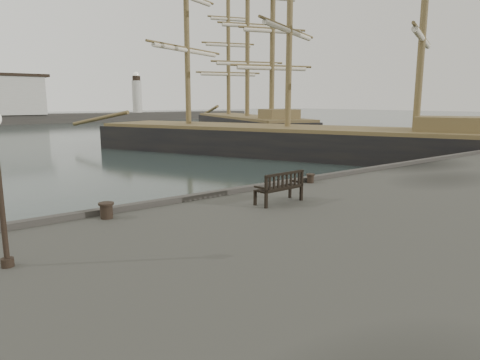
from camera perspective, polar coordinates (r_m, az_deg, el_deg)
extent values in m
plane|color=black|center=(16.44, -1.43, -7.01)|extent=(400.00, 400.00, 0.00)
cylinder|color=#B1ADA4|center=(114.83, -13.56, 10.75)|extent=(2.40, 2.40, 8.00)
sphere|color=silver|center=(115.01, -13.68, 13.44)|extent=(1.61, 1.61, 1.61)
cube|color=black|center=(14.41, 5.19, -1.12)|extent=(1.83, 0.71, 0.04)
cube|color=black|center=(14.17, 5.98, -0.22)|extent=(1.80, 0.16, 0.54)
cube|color=black|center=(14.46, 5.18, -2.08)|extent=(1.71, 0.62, 0.49)
cylinder|color=black|center=(13.10, -17.38, -3.91)|extent=(0.57, 0.57, 0.47)
cylinder|color=black|center=(18.16, 9.37, 0.22)|extent=(0.47, 0.47, 0.38)
cylinder|color=black|center=(9.87, -29.29, -2.03)|extent=(0.11, 0.11, 2.95)
cylinder|color=black|center=(10.23, -28.59, -9.63)|extent=(0.25, 0.25, 0.18)
cube|color=black|center=(39.89, 6.29, 3.89)|extent=(23.36, 38.74, 3.90)
cube|color=brown|center=(39.71, 6.35, 6.90)|extent=(22.68, 37.86, 0.30)
cylinder|color=brown|center=(45.61, -7.17, 21.25)|extent=(0.55, 0.55, 22.33)
cube|color=black|center=(60.52, 0.96, 6.23)|extent=(15.65, 30.77, 4.32)
cube|color=brown|center=(60.39, 0.97, 8.42)|extent=(15.15, 30.10, 0.30)
cylinder|color=brown|center=(52.93, 4.35, 17.90)|extent=(0.61, 0.61, 18.38)
cylinder|color=brown|center=(60.94, 1.00, 18.49)|extent=(0.61, 0.61, 21.62)
cylinder|color=brown|center=(68.74, -1.56, 16.49)|extent=(0.61, 0.61, 19.02)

